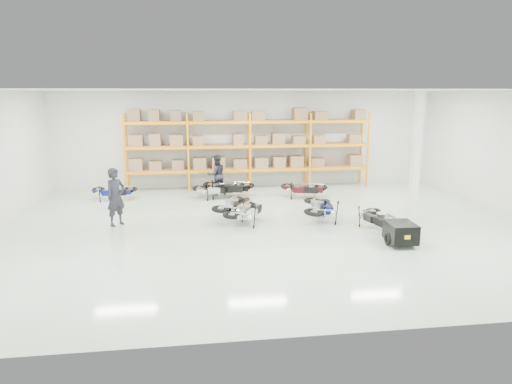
{
  "coord_description": "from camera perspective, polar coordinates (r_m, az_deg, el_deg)",
  "views": [
    {
      "loc": [
        -2.49,
        -14.5,
        4.45
      ],
      "look_at": [
        -0.47,
        0.56,
        1.1
      ],
      "focal_mm": 32.0,
      "sensor_mm": 36.0,
      "label": 1
    }
  ],
  "objects": [
    {
      "name": "moto_back_c",
      "position": [
        19.56,
        -3.58,
        1.03
      ],
      "size": [
        2.11,
        1.39,
        1.25
      ],
      "primitive_type": null,
      "rotation": [
        0.0,
        -0.09,
        1.33
      ],
      "color": "black",
      "rests_on": "ground"
    },
    {
      "name": "moto_silver_left",
      "position": [
        15.69,
        -1.22,
        -1.97
      ],
      "size": [
        1.64,
        2.01,
        1.17
      ],
      "primitive_type": null,
      "rotation": [
        0.0,
        -0.09,
        2.65
      ],
      "color": "#B6B9BD",
      "rests_on": "ground"
    },
    {
      "name": "moto_back_a",
      "position": [
        19.96,
        -17.42,
        0.41
      ],
      "size": [
        1.67,
        0.92,
        1.04
      ],
      "primitive_type": null,
      "rotation": [
        0.0,
        -0.09,
        1.5
      ],
      "color": "navy",
      "rests_on": "ground"
    },
    {
      "name": "room",
      "position": [
        14.88,
        2.07,
        3.92
      ],
      "size": [
        18.0,
        18.0,
        18.0
      ],
      "color": "#B7CCBA",
      "rests_on": "ground"
    },
    {
      "name": "moto_black_far_left",
      "position": [
        16.44,
        -2.72,
        -1.23
      ],
      "size": [
        1.63,
        2.09,
        1.21
      ],
      "primitive_type": null,
      "rotation": [
        0.0,
        -0.09,
        2.7
      ],
      "color": "black",
      "rests_on": "ground"
    },
    {
      "name": "moto_touring_right",
      "position": [
        15.5,
        15.17,
        -2.74
      ],
      "size": [
        1.14,
        1.81,
        1.09
      ],
      "primitive_type": null,
      "rotation": [
        0.0,
        -0.09,
        0.19
      ],
      "color": "black",
      "rests_on": "ground"
    },
    {
      "name": "pallet_rack",
      "position": [
        21.22,
        -0.88,
        6.49
      ],
      "size": [
        11.28,
        0.98,
        3.62
      ],
      "color": "orange",
      "rests_on": "ground"
    },
    {
      "name": "person_left",
      "position": [
        16.06,
        -17.13,
        -0.58
      ],
      "size": [
        0.84,
        0.85,
        1.98
      ],
      "primitive_type": "imported",
      "rotation": [
        0.0,
        0.0,
        0.82
      ],
      "color": "black",
      "rests_on": "ground"
    },
    {
      "name": "moto_back_b",
      "position": [
        19.44,
        -4.94,
        0.73
      ],
      "size": [
        1.83,
        1.1,
        1.11
      ],
      "primitive_type": null,
      "rotation": [
        0.0,
        -0.09,
        1.72
      ],
      "color": "#A7ACB1",
      "rests_on": "ground"
    },
    {
      "name": "moto_blue_centre",
      "position": [
        16.18,
        8.05,
        -1.47
      ],
      "size": [
        1.41,
        2.14,
        1.27
      ],
      "primitive_type": null,
      "rotation": [
        0.0,
        -0.09,
        2.9
      ],
      "color": "#071247",
      "rests_on": "ground"
    },
    {
      "name": "moto_back_d",
      "position": [
        19.56,
        5.99,
        0.79
      ],
      "size": [
        1.91,
        1.34,
        1.12
      ],
      "primitive_type": null,
      "rotation": [
        0.0,
        -0.09,
        1.26
      ],
      "color": "#3B0B11",
      "rests_on": "ground"
    },
    {
      "name": "trailer",
      "position": [
        14.13,
        17.62,
        -4.84
      ],
      "size": [
        0.86,
        1.63,
        0.68
      ],
      "rotation": [
        0.0,
        0.0,
        -0.05
      ],
      "color": "black",
      "rests_on": "ground"
    },
    {
      "name": "structural_column",
      "position": [
        17.01,
        19.37,
        4.29
      ],
      "size": [
        0.25,
        0.25,
        4.5
      ],
      "primitive_type": "cube",
      "color": "white",
      "rests_on": "ground"
    },
    {
      "name": "person_back",
      "position": [
        20.1,
        -4.95,
        2.15
      ],
      "size": [
        1.01,
        0.88,
        1.76
      ],
      "primitive_type": "imported",
      "rotation": [
        0.0,
        0.0,
        3.43
      ],
      "color": "black",
      "rests_on": "ground"
    }
  ]
}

